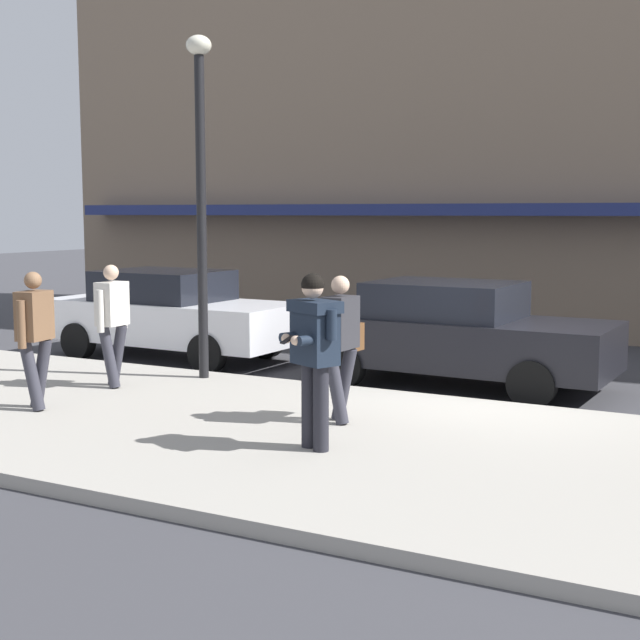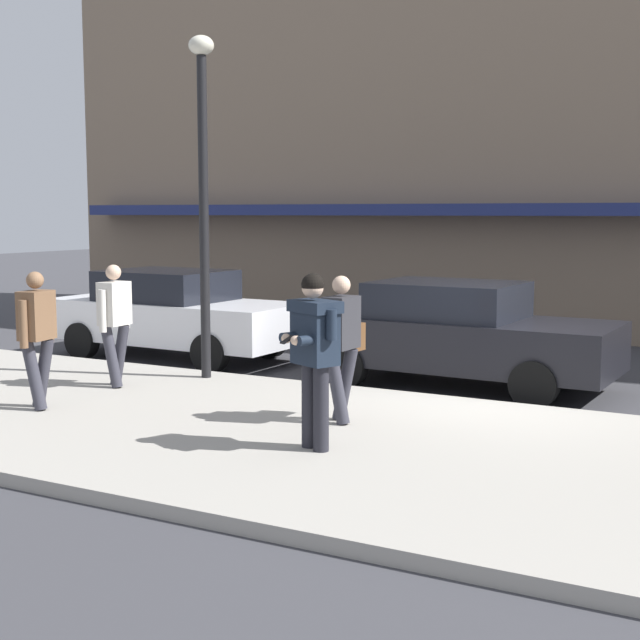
% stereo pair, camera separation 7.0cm
% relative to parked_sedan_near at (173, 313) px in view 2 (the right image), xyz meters
% --- Properties ---
extents(ground_plane, '(80.00, 80.00, 0.00)m').
position_rel_parked_sedan_near_xyz_m(ground_plane, '(6.13, -1.18, -0.79)').
color(ground_plane, '#3D3D42').
extents(sidewalk, '(32.00, 5.30, 0.14)m').
position_rel_parked_sedan_near_xyz_m(sidewalk, '(7.13, -4.03, -0.72)').
color(sidewalk, '#A8A399').
rests_on(sidewalk, ground).
extents(curb_paint_line, '(28.00, 0.12, 0.01)m').
position_rel_parked_sedan_near_xyz_m(curb_paint_line, '(7.13, -1.13, -0.79)').
color(curb_paint_line, silver).
rests_on(curb_paint_line, ground).
extents(parked_sedan_near, '(4.55, 2.03, 1.54)m').
position_rel_parked_sedan_near_xyz_m(parked_sedan_near, '(0.00, 0.00, 0.00)').
color(parked_sedan_near, silver).
rests_on(parked_sedan_near, ground).
extents(parked_sedan_mid, '(4.56, 2.04, 1.54)m').
position_rel_parked_sedan_near_xyz_m(parked_sedan_mid, '(5.23, -0.10, 0.00)').
color(parked_sedan_mid, black).
rests_on(parked_sedan_mid, ground).
extents(man_texting_on_phone, '(0.62, 0.65, 1.81)m').
position_rel_parked_sedan_near_xyz_m(man_texting_on_phone, '(5.34, -4.57, 0.46)').
color(man_texting_on_phone, '#23232B').
rests_on(man_texting_on_phone, sidewalk).
extents(pedestrian_in_light_coat, '(0.34, 0.60, 1.70)m').
position_rel_parked_sedan_near_xyz_m(pedestrian_in_light_coat, '(1.31, -2.98, 0.32)').
color(pedestrian_in_light_coat, '#33333D').
rests_on(pedestrian_in_light_coat, sidewalk).
extents(pedestrian_with_bag, '(0.35, 0.72, 1.70)m').
position_rel_parked_sedan_near_xyz_m(pedestrian_with_bag, '(5.04, -3.36, 0.32)').
color(pedestrian_with_bag, '#33333D').
rests_on(pedestrian_with_bag, sidewalk).
extents(pedestrian_dark_coat, '(0.37, 0.59, 1.70)m').
position_rel_parked_sedan_near_xyz_m(pedestrian_dark_coat, '(1.43, -4.53, 0.32)').
color(pedestrian_dark_coat, '#33333D').
rests_on(pedestrian_dark_coat, sidewalk).
extents(street_lamp_post, '(0.36, 0.36, 4.88)m').
position_rel_parked_sedan_near_xyz_m(street_lamp_post, '(2.02, -1.83, 2.35)').
color(street_lamp_post, black).
rests_on(street_lamp_post, sidewalk).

